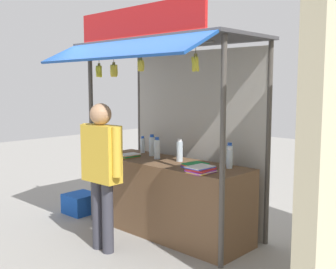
# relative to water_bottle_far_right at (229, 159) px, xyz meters

# --- Properties ---
(ground_plane) EXTENTS (20.00, 20.00, 0.00)m
(ground_plane) POSITION_rel_water_bottle_far_right_xyz_m (-0.83, -0.18, -1.07)
(ground_plane) COLOR gray
(stall_counter) EXTENTS (2.25, 0.74, 0.95)m
(stall_counter) POSITION_rel_water_bottle_far_right_xyz_m (-0.83, -0.18, -0.59)
(stall_counter) COLOR brown
(stall_counter) RESTS_ON ground
(stall_structure) EXTENTS (2.45, 1.66, 2.84)m
(stall_structure) POSITION_rel_water_bottle_far_right_xyz_m (-0.83, -0.01, 0.66)
(stall_structure) COLOR #4C4742
(stall_structure) RESTS_ON ground
(water_bottle_far_right) EXTENTS (0.07, 0.07, 0.25)m
(water_bottle_far_right) POSITION_rel_water_bottle_far_right_xyz_m (0.00, 0.00, 0.00)
(water_bottle_far_right) COLOR silver
(water_bottle_far_right) RESTS_ON stall_counter
(water_bottle_front_left) EXTENTS (0.08, 0.08, 0.29)m
(water_bottle_front_left) POSITION_rel_water_bottle_far_right_xyz_m (-1.07, -0.14, 0.02)
(water_bottle_front_left) COLOR silver
(water_bottle_front_left) RESTS_ON stall_counter
(water_bottle_back_left) EXTENTS (0.08, 0.08, 0.29)m
(water_bottle_back_left) POSITION_rel_water_bottle_far_right_xyz_m (-0.07, 0.10, 0.02)
(water_bottle_back_left) COLOR silver
(water_bottle_back_left) RESTS_ON stall_counter
(water_bottle_far_left) EXTENTS (0.08, 0.08, 0.30)m
(water_bottle_far_left) POSITION_rel_water_bottle_far_right_xyz_m (-1.28, -0.03, 0.02)
(water_bottle_far_left) COLOR silver
(water_bottle_far_left) RESTS_ON stall_counter
(water_bottle_left) EXTENTS (0.07, 0.07, 0.24)m
(water_bottle_left) POSITION_rel_water_bottle_far_right_xyz_m (-1.56, 0.06, -0.00)
(water_bottle_left) COLOR silver
(water_bottle_left) RESTS_ON stall_counter
(water_bottle_right) EXTENTS (0.08, 0.08, 0.29)m
(water_bottle_right) POSITION_rel_water_bottle_far_right_xyz_m (-0.73, -0.07, 0.02)
(water_bottle_right) COLOR silver
(water_bottle_right) RESTS_ON stall_counter
(magazine_stack_mid_left) EXTENTS (0.21, 0.29, 0.04)m
(magazine_stack_mid_left) POSITION_rel_water_bottle_far_right_xyz_m (-1.43, -0.32, -0.09)
(magazine_stack_mid_left) COLOR orange
(magazine_stack_mid_left) RESTS_ON stall_counter
(magazine_stack_rear_center) EXTENTS (0.25, 0.29, 0.04)m
(magazine_stack_rear_center) POSITION_rel_water_bottle_far_right_xyz_m (-0.34, -0.22, -0.09)
(magazine_stack_rear_center) COLOR blue
(magazine_stack_rear_center) RESTS_ON stall_counter
(magazine_stack_center) EXTENTS (0.26, 0.32, 0.08)m
(magazine_stack_center) POSITION_rel_water_bottle_far_right_xyz_m (-0.08, -0.43, -0.08)
(magazine_stack_center) COLOR purple
(magazine_stack_center) RESTS_ON stall_counter
(banana_bunch_inner_right) EXTENTS (0.11, 0.09, 0.26)m
(banana_bunch_inner_right) POSITION_rel_water_bottle_far_right_xyz_m (-0.83, -0.65, 1.09)
(banana_bunch_inner_right) COLOR #332D23
(banana_bunch_inner_left) EXTENTS (0.12, 0.12, 0.32)m
(banana_bunch_inner_left) POSITION_rel_water_bottle_far_right_xyz_m (-1.32, -0.65, 1.04)
(banana_bunch_inner_left) COLOR #332D23
(banana_bunch_leftmost) EXTENTS (0.10, 0.10, 0.32)m
(banana_bunch_leftmost) POSITION_rel_water_bottle_far_right_xyz_m (-1.63, -0.65, 1.04)
(banana_bunch_leftmost) COLOR #332D23
(banana_bunch_rightmost) EXTENTS (0.10, 0.09, 0.28)m
(banana_bunch_rightmost) POSITION_rel_water_bottle_far_right_xyz_m (0.01, -0.65, 1.08)
(banana_bunch_rightmost) COLOR #332D23
(vendor_person) EXTENTS (0.66, 0.25, 1.73)m
(vendor_person) POSITION_rel_water_bottle_far_right_xyz_m (-0.99, -1.12, -0.03)
(vendor_person) COLOR #383842
(vendor_person) RESTS_ON ground
(plastic_crate) EXTENTS (0.44, 0.44, 0.30)m
(plastic_crate) POSITION_rel_water_bottle_far_right_xyz_m (-2.38, -0.47, -0.92)
(plastic_crate) COLOR #194CB2
(plastic_crate) RESTS_ON ground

